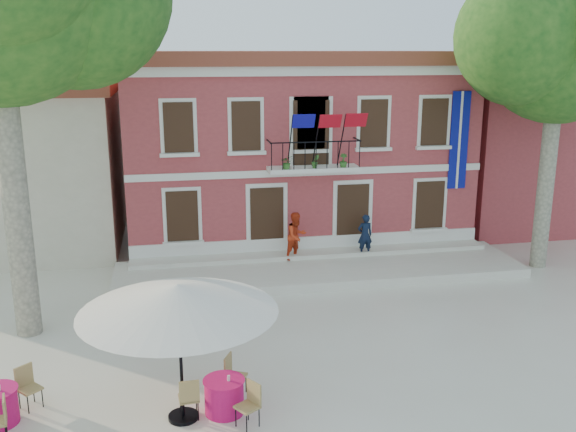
# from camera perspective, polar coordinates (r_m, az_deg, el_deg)

# --- Properties ---
(ground) EXTENTS (90.00, 90.00, 0.00)m
(ground) POSITION_cam_1_polar(r_m,az_deg,el_deg) (18.01, -0.16, -10.21)
(ground) COLOR beige
(ground) RESTS_ON ground
(main_building) EXTENTS (13.50, 9.59, 7.50)m
(main_building) POSITION_cam_1_polar(r_m,az_deg,el_deg) (26.81, 0.15, 6.48)
(main_building) COLOR #B03F42
(main_building) RESTS_ON ground
(neighbor_west) EXTENTS (9.40, 9.40, 6.40)m
(neighbor_west) POSITION_cam_1_polar(r_m,az_deg,el_deg) (28.19, -23.97, 4.47)
(neighbor_west) COLOR beige
(neighbor_west) RESTS_ON ground
(neighbor_east) EXTENTS (9.40, 9.40, 6.40)m
(neighbor_east) POSITION_cam_1_polar(r_m,az_deg,el_deg) (32.25, 21.34, 5.85)
(neighbor_east) COLOR #B03F42
(neighbor_east) RESTS_ON ground
(terrace) EXTENTS (14.00, 3.40, 0.30)m
(terrace) POSITION_cam_1_polar(r_m,az_deg,el_deg) (22.34, 2.84, -4.80)
(terrace) COLOR silver
(terrace) RESTS_ON ground
(plane_tree_east) EXTENTS (5.30, 5.30, 10.41)m
(plane_tree_east) POSITION_cam_1_polar(r_m,az_deg,el_deg) (23.69, 23.03, 13.81)
(plane_tree_east) COLOR #A59E84
(plane_tree_east) RESTS_ON ground
(patio_umbrella) EXTENTS (4.05, 4.05, 3.01)m
(patio_umbrella) POSITION_cam_1_polar(r_m,az_deg,el_deg) (13.16, -9.75, -7.24)
(patio_umbrella) COLOR black
(patio_umbrella) RESTS_ON ground
(pedestrian_navy) EXTENTS (0.57, 0.39, 1.53)m
(pedestrian_navy) POSITION_cam_1_polar(r_m,az_deg,el_deg) (23.32, 6.85, -1.69)
(pedestrian_navy) COLOR black
(pedestrian_navy) RESTS_ON terrace
(pedestrian_orange) EXTENTS (1.05, 0.97, 1.72)m
(pedestrian_orange) POSITION_cam_1_polar(r_m,az_deg,el_deg) (22.68, 0.75, -1.80)
(pedestrian_orange) COLOR red
(pedestrian_orange) RESTS_ON terrace
(cafe_table_1) EXTENTS (1.68, 1.87, 0.95)m
(cafe_table_1) POSITION_cam_1_polar(r_m,az_deg,el_deg) (14.25, -5.70, -15.50)
(cafe_table_1) COLOR #CF135B
(cafe_table_1) RESTS_ON ground
(cafe_table_3) EXTENTS (1.83, 1.79, 0.95)m
(cafe_table_3) POSITION_cam_1_polar(r_m,az_deg,el_deg) (18.28, -11.55, -8.68)
(cafe_table_3) COLOR #CF135B
(cafe_table_3) RESTS_ON ground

